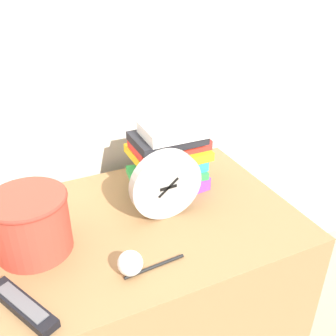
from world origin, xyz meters
The scene contains 8 objects.
wall_back centered at (0.00, 0.67, 1.20)m, with size 6.00×0.04×2.40m.
desk centered at (0.00, 0.30, 0.37)m, with size 1.09×0.60×0.74m.
desk_clock centered at (0.18, 0.29, 0.84)m, with size 0.21×0.04×0.21m.
book_stack centered at (0.26, 0.42, 0.85)m, with size 0.26×0.19×0.22m.
basket centered at (-0.18, 0.30, 0.82)m, with size 0.20×0.20×0.16m.
tv_remote centered at (-0.23, 0.11, 0.75)m, with size 0.13×0.20×0.02m.
crumpled_paper_ball centered at (0.01, 0.12, 0.77)m, with size 0.06×0.06×0.06m.
pen centered at (0.07, 0.11, 0.74)m, with size 0.16×0.02×0.01m.
Camera 1 is at (-0.20, -0.54, 1.41)m, focal length 42.00 mm.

